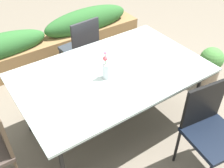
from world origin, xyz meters
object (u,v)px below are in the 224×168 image
at_px(chair_far_side, 82,47).
at_px(flower_vase, 106,69).
at_px(chair_near_right, 210,127).
at_px(planter_box, 47,43).
at_px(dining_table, 112,74).
at_px(potted_plant, 210,66).

height_order(chair_far_side, flower_vase, flower_vase).
relative_size(chair_near_right, planter_box, 0.29).
xyz_separation_m(chair_near_right, chair_far_side, (-0.28, 1.85, 0.02)).
distance_m(chair_far_side, planter_box, 0.82).
bearing_deg(planter_box, dining_table, -88.84).
bearing_deg(dining_table, chair_far_side, 80.57).
bearing_deg(planter_box, flower_vase, -92.25).
xyz_separation_m(chair_far_side, planter_box, (-0.19, 0.76, -0.23)).
bearing_deg(planter_box, potted_plant, -48.37).
bearing_deg(flower_vase, potted_plant, -1.52).
distance_m(chair_near_right, planter_box, 2.66).
relative_size(dining_table, chair_near_right, 2.03).
bearing_deg(potted_plant, flower_vase, 178.48).
relative_size(dining_table, flower_vase, 6.39).
height_order(dining_table, planter_box, dining_table).
relative_size(flower_vase, potted_plant, 0.53).
distance_m(chair_near_right, flower_vase, 1.08).
relative_size(dining_table, potted_plant, 3.36).
bearing_deg(chair_near_right, planter_box, -71.60).
xyz_separation_m(planter_box, potted_plant, (1.58, -1.77, -0.03)).
xyz_separation_m(flower_vase, potted_plant, (1.65, -0.04, -0.59)).
height_order(dining_table, chair_near_right, chair_near_right).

